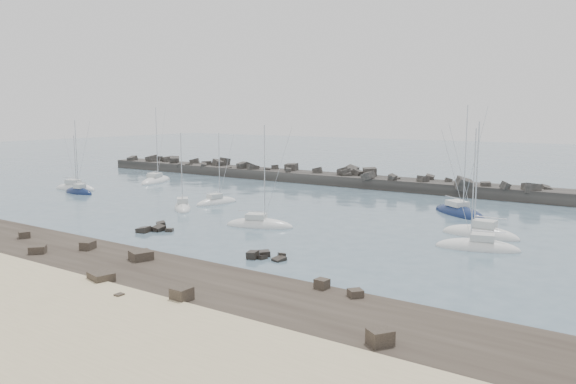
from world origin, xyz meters
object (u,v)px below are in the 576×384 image
object	(u,v)px
sailboat_2	(79,192)
sailboat_7	(480,235)
sailboat_1	(156,181)
sailboat_3	(217,203)
sailboat_4	(183,208)
sailboat_5	(259,226)
sailboat_6	(459,213)
sailboat_0	(75,189)
sailboat_9	(478,248)

from	to	relation	value
sailboat_2	sailboat_7	bearing A→B (deg)	4.59
sailboat_1	sailboat_3	world-z (taller)	sailboat_1
sailboat_2	sailboat_4	distance (m)	24.53
sailboat_4	sailboat_7	distance (m)	38.83
sailboat_7	sailboat_1	bearing A→B (deg)	169.16
sailboat_1	sailboat_5	size ratio (longest dim) A/B	1.19
sailboat_1	sailboat_2	bearing A→B (deg)	-87.54
sailboat_5	sailboat_6	world-z (taller)	sailboat_6
sailboat_0	sailboat_9	distance (m)	68.64
sailboat_9	sailboat_3	bearing A→B (deg)	171.38
sailboat_0	sailboat_6	bearing A→B (deg)	12.95
sailboat_4	sailboat_5	size ratio (longest dim) A/B	0.89
sailboat_5	sailboat_1	bearing A→B (deg)	152.27
sailboat_6	sailboat_7	size ratio (longest dim) A/B	1.14
sailboat_7	sailboat_9	distance (m)	6.05
sailboat_5	sailboat_7	bearing A→B (deg)	22.69
sailboat_3	sailboat_7	distance (m)	37.54
sailboat_2	sailboat_4	world-z (taller)	sailboat_4
sailboat_3	sailboat_6	distance (m)	33.59
sailboat_1	sailboat_6	world-z (taller)	sailboat_6
sailboat_6	sailboat_2	bearing A→B (deg)	-163.93
sailboat_2	sailboat_9	size ratio (longest dim) A/B	0.82
sailboat_3	sailboat_7	bearing A→B (deg)	-0.03
sailboat_0	sailboat_3	size ratio (longest dim) A/B	1.16
sailboat_2	sailboat_9	xyz separation A→B (m)	(64.29, -0.84, -0.01)
sailboat_0	sailboat_5	distance (m)	45.13
sailboat_2	sailboat_0	bearing A→B (deg)	151.44
sailboat_0	sailboat_3	distance (m)	29.74
sailboat_1	sailboat_4	bearing A→B (deg)	-35.71
sailboat_0	sailboat_1	world-z (taller)	sailboat_1
sailboat_9	sailboat_2	bearing A→B (deg)	179.25
sailboat_5	sailboat_6	bearing A→B (deg)	51.38
sailboat_0	sailboat_9	world-z (taller)	sailboat_0
sailboat_3	sailboat_9	bearing A→B (deg)	-8.62
sailboat_2	sailboat_3	size ratio (longest dim) A/B	0.94
sailboat_2	sailboat_3	distance (m)	25.84
sailboat_2	sailboat_9	world-z (taller)	sailboat_9
sailboat_1	sailboat_6	size ratio (longest dim) A/B	0.99
sailboat_0	sailboat_7	xyz separation A→B (m)	(67.16, 2.72, 0.01)
sailboat_6	sailboat_1	bearing A→B (deg)	179.19
sailboat_2	sailboat_3	xyz separation A→B (m)	(25.34, 5.07, -0.01)
sailboat_5	sailboat_6	xyz separation A→B (m)	(16.60, 20.78, 0.01)
sailboat_2	sailboat_9	distance (m)	64.30
sailboat_1	sailboat_9	distance (m)	67.49
sailboat_6	sailboat_0	bearing A→B (deg)	-167.05
sailboat_4	sailboat_9	size ratio (longest dim) A/B	0.90
sailboat_2	sailboat_4	size ratio (longest dim) A/B	0.92
sailboat_0	sailboat_2	size ratio (longest dim) A/B	1.24
sailboat_3	sailboat_4	bearing A→B (deg)	-97.84
sailboat_3	sailboat_6	world-z (taller)	sailboat_6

